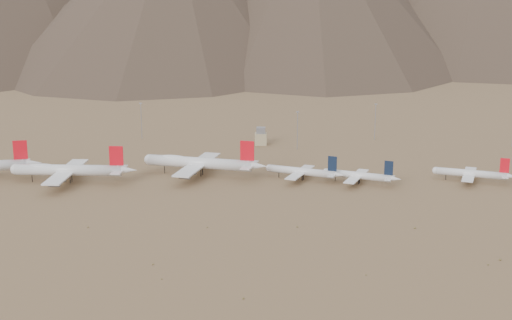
{
  "coord_description": "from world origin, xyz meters",
  "views": [
    {
      "loc": [
        42.68,
        -355.03,
        107.68
      ],
      "look_at": [
        29.71,
        30.0,
        11.57
      ],
      "focal_mm": 50.0,
      "sensor_mm": 36.0,
      "label": 1
    }
  ],
  "objects_px": {
    "control_tower": "(261,137)",
    "narrowbody_b": "(360,176)",
    "widebody_east": "(200,163)",
    "widebody_centre": "(69,170)",
    "narrowbody_a": "(303,172)"
  },
  "relations": [
    {
      "from": "control_tower",
      "to": "narrowbody_b",
      "type": "bearing_deg",
      "value": -59.28
    },
    {
      "from": "widebody_east",
      "to": "widebody_centre",
      "type": "bearing_deg",
      "value": -153.55
    },
    {
      "from": "narrowbody_b",
      "to": "control_tower",
      "type": "relative_size",
      "value": 3.49
    },
    {
      "from": "widebody_east",
      "to": "narrowbody_a",
      "type": "height_order",
      "value": "widebody_east"
    },
    {
      "from": "narrowbody_a",
      "to": "narrowbody_b",
      "type": "bearing_deg",
      "value": 9.33
    },
    {
      "from": "narrowbody_a",
      "to": "control_tower",
      "type": "distance_m",
      "value": 93.37
    },
    {
      "from": "narrowbody_a",
      "to": "narrowbody_b",
      "type": "height_order",
      "value": "narrowbody_a"
    },
    {
      "from": "widebody_east",
      "to": "control_tower",
      "type": "height_order",
      "value": "widebody_east"
    },
    {
      "from": "widebody_centre",
      "to": "narrowbody_a",
      "type": "bearing_deg",
      "value": 5.22
    },
    {
      "from": "widebody_east",
      "to": "control_tower",
      "type": "xyz_separation_m",
      "value": [
        32.61,
        81.62,
        -2.25
      ]
    },
    {
      "from": "control_tower",
      "to": "widebody_centre",
      "type": "bearing_deg",
      "value": -136.29
    },
    {
      "from": "narrowbody_a",
      "to": "widebody_east",
      "type": "bearing_deg",
      "value": -166.65
    },
    {
      "from": "widebody_east",
      "to": "narrowbody_b",
      "type": "relative_size",
      "value": 1.74
    },
    {
      "from": "narrowbody_a",
      "to": "narrowbody_b",
      "type": "distance_m",
      "value": 31.4
    },
    {
      "from": "widebody_east",
      "to": "narrowbody_b",
      "type": "bearing_deg",
      "value": 3.62
    }
  ]
}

